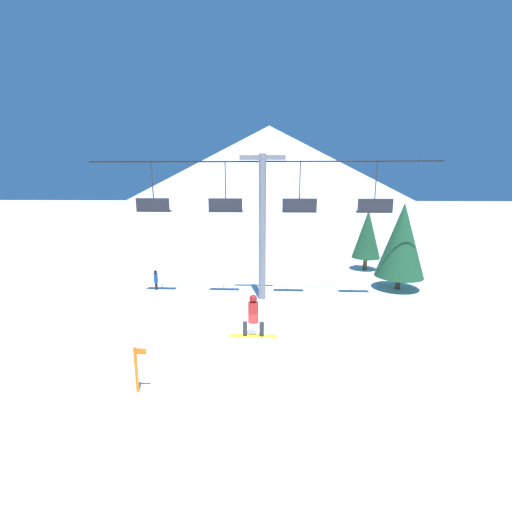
{
  "coord_description": "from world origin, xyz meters",
  "views": [
    {
      "loc": [
        1.08,
        -9.79,
        6.47
      ],
      "look_at": [
        0.43,
        3.76,
        3.52
      ],
      "focal_mm": 24.0,
      "sensor_mm": 36.0,
      "label": 1
    }
  ],
  "objects_px": {
    "snow_ramp": "(248,381)",
    "snowboarder": "(253,316)",
    "distant_skier": "(156,279)",
    "pine_tree_near": "(402,240)",
    "trail_marker": "(137,368)"
  },
  "relations": [
    {
      "from": "trail_marker",
      "to": "snow_ramp",
      "type": "bearing_deg",
      "value": -9.27
    },
    {
      "from": "trail_marker",
      "to": "distant_skier",
      "type": "bearing_deg",
      "value": 105.72
    },
    {
      "from": "snow_ramp",
      "to": "snowboarder",
      "type": "relative_size",
      "value": 2.28
    },
    {
      "from": "snow_ramp",
      "to": "pine_tree_near",
      "type": "height_order",
      "value": "pine_tree_near"
    },
    {
      "from": "snowboarder",
      "to": "pine_tree_near",
      "type": "xyz_separation_m",
      "value": [
        8.31,
        10.65,
        0.63
      ]
    },
    {
      "from": "pine_tree_near",
      "to": "distant_skier",
      "type": "relative_size",
      "value": 4.3
    },
    {
      "from": "snow_ramp",
      "to": "distant_skier",
      "type": "distance_m",
      "value": 12.6
    },
    {
      "from": "snow_ramp",
      "to": "distant_skier",
      "type": "xyz_separation_m",
      "value": [
        -6.4,
        10.85,
        -0.19
      ]
    },
    {
      "from": "pine_tree_near",
      "to": "snowboarder",
      "type": "bearing_deg",
      "value": -127.97
    },
    {
      "from": "pine_tree_near",
      "to": "distant_skier",
      "type": "height_order",
      "value": "pine_tree_near"
    },
    {
      "from": "snow_ramp",
      "to": "pine_tree_near",
      "type": "bearing_deg",
      "value": 54.41
    },
    {
      "from": "snowboarder",
      "to": "trail_marker",
      "type": "distance_m",
      "value": 3.97
    },
    {
      "from": "pine_tree_near",
      "to": "trail_marker",
      "type": "bearing_deg",
      "value": -136.85
    },
    {
      "from": "snowboarder",
      "to": "distant_skier",
      "type": "bearing_deg",
      "value": 123.61
    },
    {
      "from": "pine_tree_near",
      "to": "distant_skier",
      "type": "distance_m",
      "value": 15.02
    }
  ]
}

